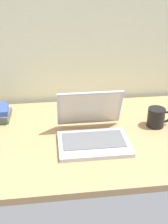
% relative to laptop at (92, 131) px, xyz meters
% --- Properties ---
extents(desk, '(1.60, 0.76, 0.03)m').
position_rel_laptop_xyz_m(desk, '(-0.06, 0.04, -0.06)').
color(desk, tan).
rests_on(desk, ground).
extents(laptop, '(0.31, 0.30, 0.21)m').
position_rel_laptop_xyz_m(laptop, '(0.00, 0.00, 0.00)').
color(laptop, '#B2B5BA').
rests_on(laptop, desk).
extents(coffee_mug, '(0.12, 0.08, 0.09)m').
position_rel_laptop_xyz_m(coffee_mug, '(0.33, 0.08, 0.00)').
color(coffee_mug, black).
rests_on(coffee_mug, desk).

